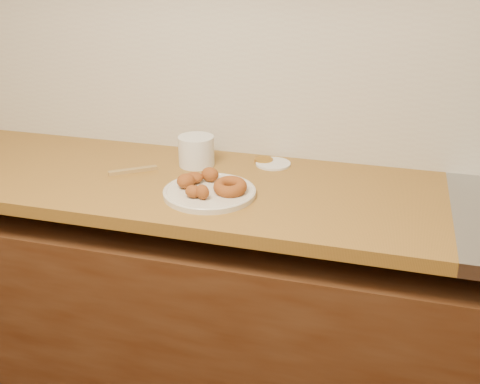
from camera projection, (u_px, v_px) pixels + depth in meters
wall_back at (302, 24)px, 1.80m from camera, size 4.00×0.02×2.70m
base_cabinet at (274, 327)px, 1.92m from camera, size 3.60×0.60×0.77m
butcher_block at (88, 174)px, 1.88m from camera, size 2.30×0.62×0.04m
backsplash at (300, 72)px, 1.85m from camera, size 3.60×0.02×0.60m
donut_plate at (210, 193)px, 1.67m from camera, size 0.28×0.28×0.02m
ring_donut at (230, 187)px, 1.65m from camera, size 0.11×0.12×0.05m
fried_dough_chunks at (196, 182)px, 1.67m from camera, size 0.14×0.18×0.04m
plastic_tub at (196, 151)px, 1.88m from camera, size 0.15×0.15×0.10m
tub_lid at (273, 164)px, 1.90m from camera, size 0.12×0.12×0.01m
brass_jar_lid at (264, 160)px, 1.92m from camera, size 0.07×0.07×0.01m
wooden_utensil at (133, 170)px, 1.84m from camera, size 0.14×0.11×0.01m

